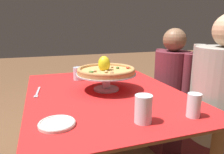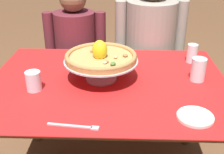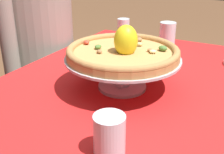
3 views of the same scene
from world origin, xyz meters
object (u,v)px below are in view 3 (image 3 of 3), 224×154
at_px(water_glass_back_right, 123,31).
at_px(water_glass_side_right, 167,37).
at_px(diner_right, 42,61).
at_px(pizza, 123,51).
at_px(water_glass_side_left, 109,137).
at_px(pizza_stand, 123,66).

bearing_deg(water_glass_back_right, water_glass_side_right, -94.82).
relative_size(water_glass_side_right, diner_right, 0.10).
bearing_deg(pizza, diner_right, 64.19).
height_order(pizza, water_glass_side_left, pizza).
xyz_separation_m(pizza_stand, water_glass_back_right, (0.54, 0.26, -0.04)).
xyz_separation_m(water_glass_side_left, water_glass_side_right, (0.85, 0.14, 0.01)).
height_order(water_glass_side_left, water_glass_side_right, water_glass_side_right).
height_order(pizza_stand, water_glass_side_right, water_glass_side_right).
distance_m(pizza_stand, water_glass_side_right, 0.52).
bearing_deg(pizza_stand, water_glass_back_right, 25.92).
relative_size(pizza, water_glass_side_left, 3.78).
bearing_deg(water_glass_side_right, pizza, -178.64).
height_order(pizza, water_glass_side_right, pizza).
distance_m(pizza_stand, water_glass_side_left, 0.36).
xyz_separation_m(pizza, water_glass_back_right, (0.54, 0.26, -0.09)).
bearing_deg(pizza_stand, pizza, -90.87).
height_order(pizza_stand, water_glass_side_left, pizza_stand).
bearing_deg(water_glass_back_right, pizza_stand, -154.08).
xyz_separation_m(water_glass_back_right, diner_right, (-0.22, 0.40, -0.17)).
height_order(water_glass_side_left, diner_right, diner_right).
distance_m(water_glass_side_left, diner_right, 1.04).
relative_size(pizza, diner_right, 0.31).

